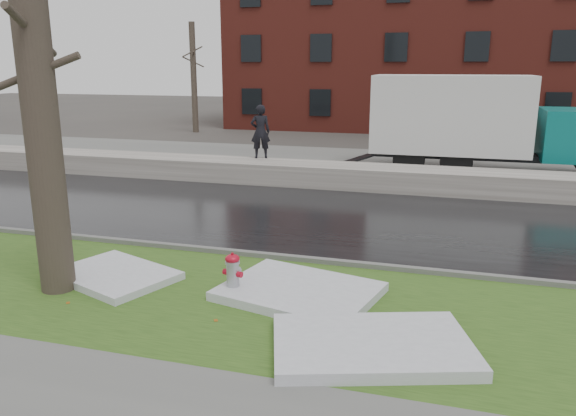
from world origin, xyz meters
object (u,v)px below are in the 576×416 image
(fire_hydrant, at_px, (233,272))
(box_truck, at_px, (482,122))
(tree, at_px, (36,77))
(worker, at_px, (260,132))

(fire_hydrant, xyz_separation_m, box_truck, (4.60, 13.55, 1.48))
(tree, distance_m, box_truck, 16.30)
(fire_hydrant, height_order, worker, worker)
(box_truck, bearing_deg, worker, -157.71)
(worker, bearing_deg, box_truck, -179.32)
(fire_hydrant, height_order, tree, tree)
(tree, xyz_separation_m, worker, (0.12, 11.00, -2.11))
(fire_hydrant, relative_size, box_truck, 0.07)
(fire_hydrant, bearing_deg, tree, -156.76)
(fire_hydrant, relative_size, worker, 0.41)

